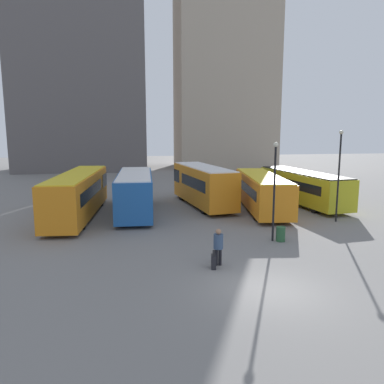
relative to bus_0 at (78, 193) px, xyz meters
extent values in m
plane|color=slate|center=(9.21, -14.85, -1.75)|extent=(160.00, 160.00, 0.00)
cube|color=#5B5656|center=(-3.41, 35.40, 17.62)|extent=(19.72, 13.09, 38.73)
cube|color=tan|center=(20.05, 35.40, 17.64)|extent=(16.14, 10.96, 38.77)
cube|color=orange|center=(-0.01, -0.11, -0.06)|extent=(3.43, 12.45, 2.87)
cube|color=black|center=(0.41, 4.92, 0.30)|extent=(2.63, 2.45, 1.09)
cube|color=black|center=(-0.10, -1.21, 0.30)|extent=(3.09, 8.04, 0.86)
cube|color=yellow|center=(-0.01, -0.11, 1.42)|extent=(3.21, 12.19, 0.08)
cylinder|color=black|center=(0.31, 3.69, -1.29)|extent=(2.38, 1.11, 0.92)
cylinder|color=black|center=(-0.33, -3.90, -1.29)|extent=(2.38, 1.11, 0.92)
cube|color=#1E56A3|center=(4.13, 0.14, -0.10)|extent=(2.97, 9.86, 2.79)
cube|color=black|center=(4.31, 4.14, 0.25)|extent=(2.65, 1.91, 1.06)
cube|color=black|center=(4.09, -0.74, 0.25)|extent=(2.84, 6.35, 0.84)
cube|color=white|center=(4.13, 0.14, 1.33)|extent=(2.75, 9.65, 0.08)
cylinder|color=black|center=(4.27, 3.16, -1.29)|extent=(2.47, 1.03, 0.92)
cylinder|color=black|center=(4.00, -2.88, -1.29)|extent=(2.47, 1.03, 0.92)
cube|color=orange|center=(9.85, 2.28, 0.03)|extent=(3.81, 9.87, 2.96)
cube|color=black|center=(9.29, 6.18, 0.40)|extent=(2.73, 2.11, 1.13)
cube|color=black|center=(9.97, 1.43, 0.40)|extent=(3.34, 6.45, 0.89)
cube|color=white|center=(9.85, 2.28, 1.55)|extent=(3.59, 9.65, 0.08)
cylinder|color=black|center=(9.42, 5.23, -1.21)|extent=(2.49, 1.40, 1.08)
cylinder|color=black|center=(10.28, -0.67, -1.21)|extent=(2.49, 1.40, 1.08)
cube|color=orange|center=(14.10, -0.19, -0.23)|extent=(4.06, 11.05, 2.46)
cube|color=black|center=(14.71, 4.20, 0.08)|extent=(2.87, 2.33, 0.93)
cube|color=black|center=(13.96, -1.15, 0.08)|extent=(3.55, 7.21, 0.74)
cube|color=yellow|center=(14.10, -0.19, 1.04)|extent=(3.83, 10.81, 0.08)
cylinder|color=black|center=(14.56, 3.13, -1.22)|extent=(2.60, 1.38, 1.05)
cylinder|color=black|center=(13.63, -3.50, -1.22)|extent=(2.60, 1.38, 1.05)
cube|color=gold|center=(18.44, 1.61, -0.23)|extent=(3.68, 11.09, 2.42)
cube|color=black|center=(17.94, 6.04, 0.07)|extent=(2.73, 2.27, 0.92)
cube|color=black|center=(18.54, 0.63, 0.07)|extent=(3.27, 7.20, 0.73)
cube|color=black|center=(18.44, 1.61, 1.02)|extent=(3.45, 10.85, 0.08)
cylinder|color=black|center=(18.06, 4.96, -1.20)|extent=(2.49, 1.35, 1.10)
cylinder|color=black|center=(18.81, -1.74, -1.20)|extent=(2.49, 1.35, 1.10)
cylinder|color=black|center=(7.69, -11.72, -1.34)|extent=(0.18, 0.18, 0.81)
cylinder|color=black|center=(7.86, -11.75, -1.34)|extent=(0.18, 0.18, 0.81)
cylinder|color=#334766|center=(7.78, -11.74, -0.59)|extent=(0.52, 0.52, 0.70)
sphere|color=#9E7051|center=(7.78, -11.74, -0.11)|extent=(0.26, 0.26, 0.26)
cube|color=black|center=(7.46, -12.14, -1.42)|extent=(0.27, 0.46, 0.65)
cube|color=black|center=(7.44, -12.29, -0.95)|extent=(0.12, 0.04, 0.29)
cylinder|color=black|center=(17.90, -4.78, 1.30)|extent=(0.12, 0.12, 6.09)
sphere|color=beige|center=(17.90, -4.78, 4.43)|extent=(0.28, 0.28, 0.28)
cylinder|color=black|center=(11.79, -8.44, 0.98)|extent=(0.12, 0.12, 5.44)
sphere|color=beige|center=(11.79, -8.44, 3.78)|extent=(0.28, 0.28, 0.28)
cylinder|color=#285633|center=(12.23, -8.56, -1.32)|extent=(0.52, 0.52, 0.85)
camera|label=1|loc=(3.74, -28.21, 4.57)|focal=35.00mm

